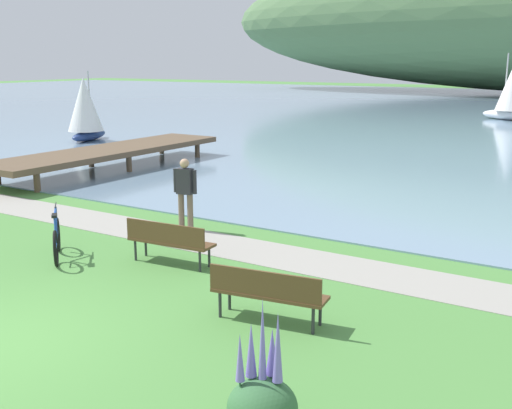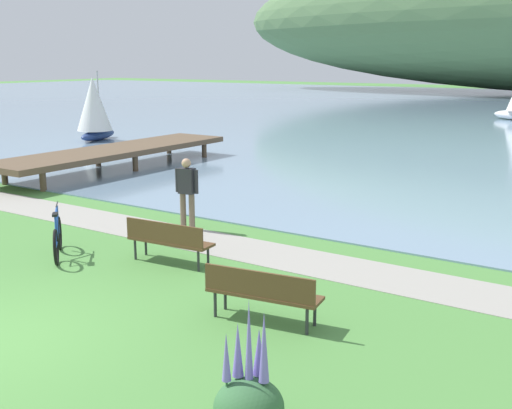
# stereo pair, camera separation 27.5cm
# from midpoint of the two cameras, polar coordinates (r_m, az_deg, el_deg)

# --- Properties ---
(shoreline_path) EXTENTS (60.00, 1.50, 0.01)m
(shoreline_path) POSITION_cam_midpoint_polar(r_m,az_deg,el_deg) (13.58, -2.45, -3.72)
(shoreline_path) COLOR #A39E93
(shoreline_path) RESTS_ON ground
(park_bench_near_camera) EXTENTS (1.83, 0.63, 0.88)m
(park_bench_near_camera) POSITION_cam_midpoint_polar(r_m,az_deg,el_deg) (12.29, -7.43, -3.13)
(park_bench_near_camera) COLOR brown
(park_bench_near_camera) RESTS_ON ground
(park_bench_further_along) EXTENTS (1.85, 0.74, 0.88)m
(park_bench_further_along) POSITION_cam_midpoint_polar(r_m,az_deg,el_deg) (9.50, 1.40, -7.94)
(park_bench_further_along) COLOR brown
(park_bench_further_along) RESTS_ON ground
(bicycle_leaning_near_bench) EXTENTS (1.34, 1.24, 1.01)m
(bicycle_leaning_near_bench) POSITION_cam_midpoint_polar(r_m,az_deg,el_deg) (13.26, -17.18, -2.96)
(bicycle_leaning_near_bench) COLOR black
(bicycle_leaning_near_bench) RESTS_ON ground
(person_at_shoreline) EXTENTS (0.60, 0.27, 1.71)m
(person_at_shoreline) POSITION_cam_midpoint_polar(r_m,az_deg,el_deg) (14.65, -5.82, 1.39)
(person_at_shoreline) COLOR #72604C
(person_at_shoreline) RESTS_ON ground
(echium_bush_closest_to_camera) EXTENTS (0.77, 0.77, 1.52)m
(echium_bush_closest_to_camera) POSITION_cam_midpoint_polar(r_m,az_deg,el_deg) (6.97, 0.53, -17.57)
(echium_bush_closest_to_camera) COLOR #386B3D
(echium_bush_closest_to_camera) RESTS_ON ground
(sailboat_mid_bay) EXTENTS (2.15, 3.00, 3.40)m
(sailboat_mid_bay) POSITION_cam_midpoint_polar(r_m,az_deg,el_deg) (31.92, -14.38, 8.56)
(sailboat_mid_bay) COLOR navy
(sailboat_mid_bay) RESTS_ON bay_water
(pier_dock) EXTENTS (2.40, 10.00, 0.80)m
(pier_dock) POSITION_cam_midpoint_polar(r_m,az_deg,el_deg) (23.38, -12.41, 4.80)
(pier_dock) COLOR brown
(pier_dock) RESTS_ON ground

